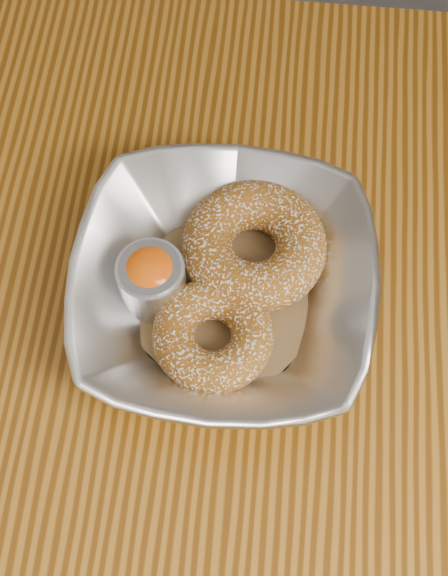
# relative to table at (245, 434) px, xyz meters

# --- Properties ---
(ground_plane) EXTENTS (4.00, 4.00, 0.00)m
(ground_plane) POSITION_rel_table_xyz_m (0.00, 0.00, -0.65)
(ground_plane) COLOR #565659
(ground_plane) RESTS_ON ground
(table) EXTENTS (1.20, 0.80, 0.75)m
(table) POSITION_rel_table_xyz_m (0.00, 0.00, 0.00)
(table) COLOR brown
(table) RESTS_ON ground_plane
(serving_bowl) EXTENTS (0.23, 0.23, 0.06)m
(serving_bowl) POSITION_rel_table_xyz_m (-0.03, 0.08, 0.13)
(serving_bowl) COLOR silver
(serving_bowl) RESTS_ON table
(parchment) EXTENTS (0.20, 0.20, 0.00)m
(parchment) POSITION_rel_table_xyz_m (-0.03, 0.08, 0.11)
(parchment) COLOR brown
(parchment) RESTS_ON table
(donut_back) EXTENTS (0.14, 0.14, 0.04)m
(donut_back) POSITION_rel_table_xyz_m (-0.01, 0.12, 0.13)
(donut_back) COLOR brown
(donut_back) RESTS_ON parchment
(donut_front) EXTENTS (0.12, 0.12, 0.03)m
(donut_front) POSITION_rel_table_xyz_m (-0.03, 0.04, 0.12)
(donut_front) COLOR brown
(donut_front) RESTS_ON parchment
(ramekin) EXTENTS (0.05, 0.05, 0.05)m
(ramekin) POSITION_rel_table_xyz_m (-0.08, 0.08, 0.13)
(ramekin) COLOR silver
(ramekin) RESTS_ON table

